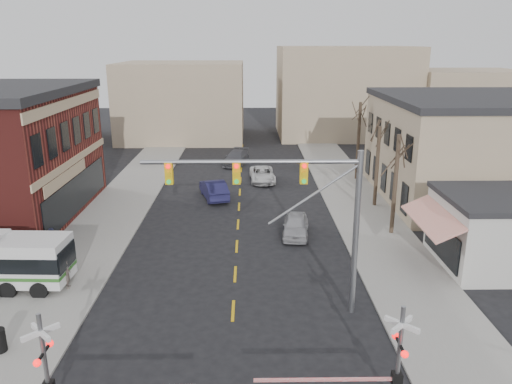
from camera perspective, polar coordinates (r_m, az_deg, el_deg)
The scene contains 17 objects.
ground at distance 23.34m, azimuth -2.78°, elevation -15.89°, with size 160.00×160.00×0.00m, color black.
sidewalk_west at distance 42.82m, azimuth -14.72°, elevation -0.78°, with size 5.00×60.00×0.12m, color gray.
sidewalk_east at distance 42.46m, azimuth 11.02°, elevation -0.68°, with size 5.00×60.00×0.12m, color gray.
tan_building at distance 45.70m, azimuth 26.90°, elevation 4.48°, with size 20.30×15.30×8.50m.
awning_shop at distance 32.37m, azimuth 27.23°, elevation -3.94°, with size 9.74×6.20×4.30m.
tree_east_a at distance 34.31m, azimuth 15.61°, elevation 0.79°, with size 0.28×0.28×6.75m.
tree_east_b at distance 40.03m, azimuth 13.67°, elevation 2.86°, with size 0.28×0.28×6.30m.
tree_east_c at distance 47.58m, azimuth 11.61°, elevation 5.72°, with size 0.28×0.28×7.20m.
traffic_signal_mast at distance 22.66m, azimuth 4.83°, elevation -0.88°, with size 9.88×0.30×8.00m.
rr_crossing_west at distance 19.27m, azimuth -21.68°, elevation -18.02°, with size 5.60×1.36×4.00m.
rr_crossing_east at distance 18.98m, azimuth 14.71°, elevation -17.88°, with size 5.60×1.36×4.00m.
car_a at distance 33.81m, azimuth 4.56°, elevation -3.83°, with size 1.68×4.18×1.42m, color #9F9EA3.
car_b at distance 41.79m, azimuth -4.83°, elevation 0.35°, with size 1.68×4.81×1.59m, color #1A1940.
car_c at distance 46.75m, azimuth 0.74°, elevation 2.02°, with size 2.20×4.77×1.33m, color silver.
car_d at distance 53.29m, azimuth -2.29°, elevation 3.92°, with size 2.01×4.95×1.44m, color #48484E.
pedestrian_near at distance 28.31m, azimuth -20.80°, elevation -8.76°, with size 0.57×0.37×1.56m, color #554A44.
pedestrian_far at distance 32.83m, azimuth -22.17°, elevation -5.23°, with size 0.83×0.65×1.71m, color #2D2F4E.
Camera 1 is at (0.80, -19.62, 12.60)m, focal length 35.00 mm.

